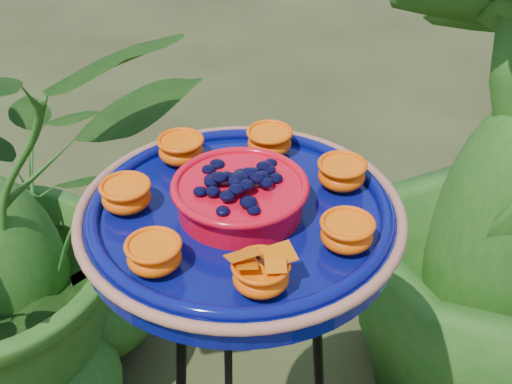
# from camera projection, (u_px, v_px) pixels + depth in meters

# --- Properties ---
(feeder_dish) EXTENTS (0.48, 0.48, 0.10)m
(feeder_dish) POSITION_uv_depth(u_px,v_px,m) (240.00, 212.00, 0.92)
(feeder_dish) COLOR #070B58
(feeder_dish) RESTS_ON tripod_stand
(shrub_back_right) EXTENTS (0.85, 0.85, 1.08)m
(shrub_back_right) POSITION_uv_depth(u_px,v_px,m) (507.00, 202.00, 1.44)
(shrub_back_right) COLOR #1A4E14
(shrub_back_right) RESTS_ON ground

